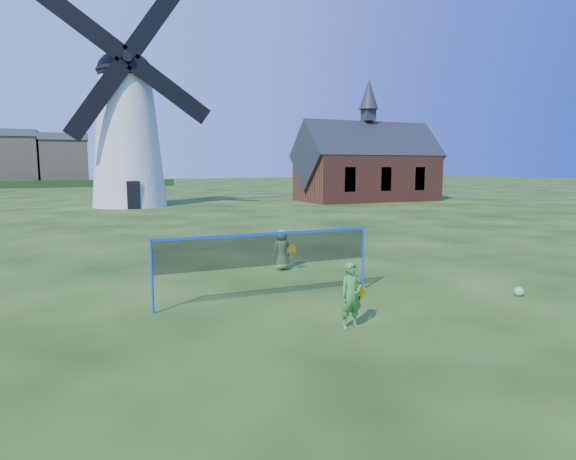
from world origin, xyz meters
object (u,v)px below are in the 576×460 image
at_px(windmill, 127,130).
at_px(player_girl, 351,295).
at_px(chapel, 367,167).
at_px(badminton_net, 267,251).
at_px(play_ball, 519,291).
at_px(player_boy, 282,250).

xyz_separation_m(windmill, player_girl, (1.10, -30.65, -5.05)).
distance_m(chapel, badminton_net, 33.07).
bearing_deg(play_ball, windmill, 100.94).
bearing_deg(windmill, badminton_net, -89.37).
xyz_separation_m(badminton_net, play_ball, (5.54, -1.96, -1.03)).
distance_m(windmill, chapel, 20.04).
xyz_separation_m(windmill, chapel, (19.78, -1.63, -2.74)).
bearing_deg(windmill, player_boy, -85.76).
bearing_deg(play_ball, badminton_net, 160.54).
height_order(chapel, play_ball, chapel).
bearing_deg(windmill, player_girl, -87.95).
relative_size(player_girl, play_ball, 5.68).
xyz_separation_m(player_girl, player_boy, (0.79, 5.27, -0.03)).
distance_m(badminton_net, play_ball, 5.96).
distance_m(windmill, player_boy, 25.96).
bearing_deg(badminton_net, player_boy, 61.57).
relative_size(chapel, play_ball, 55.91).
bearing_deg(badminton_net, windmill, 90.63).
relative_size(player_girl, player_boy, 1.05).
bearing_deg(chapel, player_girl, -122.77).
distance_m(windmill, badminton_net, 28.65).
distance_m(player_boy, play_ball, 6.29).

